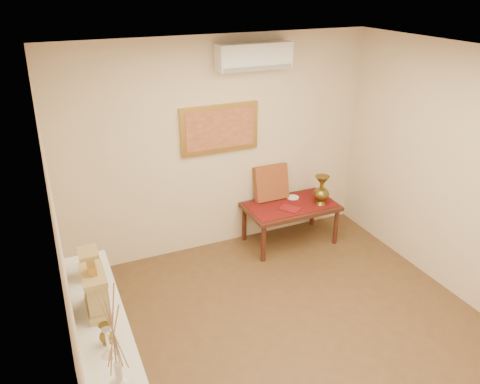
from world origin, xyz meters
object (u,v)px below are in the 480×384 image
display_ledge (109,372)px  wooden_chest (90,263)px  mantel_clock (96,291)px  low_table (291,209)px  white_vase (115,350)px  brass_urn_tall (322,187)px

display_ledge → wooden_chest: (0.02, 0.64, 0.61)m
mantel_clock → low_table: mantel_clock is taller
white_vase → display_ledge: (-0.00, 0.85, -0.96)m
white_vase → wooden_chest: 1.53m
brass_urn_tall → display_ledge: (-3.04, -1.74, -0.31)m
mantel_clock → wooden_chest: (0.01, 0.49, -0.05)m
white_vase → display_ledge: 1.28m
white_vase → display_ledge: size_ratio=0.46×
brass_urn_tall → display_ledge: brass_urn_tall is taller
wooden_chest → mantel_clock: bearing=-91.6°
brass_urn_tall → mantel_clock: mantel_clock is taller
mantel_clock → wooden_chest: bearing=88.4°
mantel_clock → wooden_chest: size_ratio=1.68×
brass_urn_tall → low_table: bearing=159.3°
display_ledge → wooden_chest: wooden_chest is taller
brass_urn_tall → mantel_clock: size_ratio=1.17×
white_vase → low_table: (2.67, 2.73, -0.96)m
display_ledge → white_vase: bearing=-89.8°
low_table → wooden_chest: bearing=-155.0°
white_vase → low_table: size_ratio=0.78×
white_vase → low_table: white_vase is taller
display_ledge → low_table: size_ratio=1.68×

